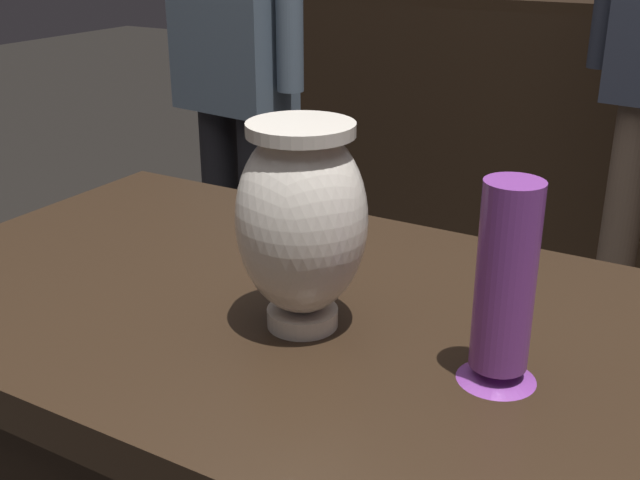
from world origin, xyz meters
TOP-DOWN VIEW (x-y plane):
  - back_display_shelf at (0.00, 2.20)m, footprint 2.60×0.40m
  - vase_centerpiece at (-0.02, -0.05)m, footprint 0.15×0.15m
  - vase_tall_behind at (0.21, -0.05)m, footprint 0.08×0.08m
  - visitor_near_left at (-0.89, 1.02)m, footprint 0.47×0.22m

SIDE VIEW (x-z plane):
  - back_display_shelf at x=0.00m, z-range 0.00..0.99m
  - visitor_near_left at x=-0.89m, z-range 0.13..1.65m
  - vase_tall_behind at x=0.21m, z-range 0.79..1.01m
  - vase_centerpiece at x=-0.02m, z-range 0.81..1.05m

